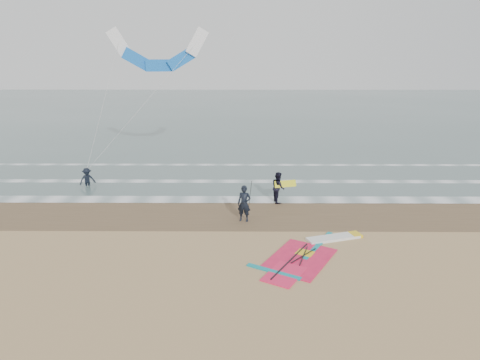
{
  "coord_description": "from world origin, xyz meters",
  "views": [
    {
      "loc": [
        -1.33,
        -15.9,
        8.42
      ],
      "look_at": [
        -1.46,
        5.0,
        2.2
      ],
      "focal_mm": 32.0,
      "sensor_mm": 36.0,
      "label": 1
    }
  ],
  "objects_px": {
    "person_standing": "(244,204)",
    "person_walking": "(278,187)",
    "surf_kite": "(158,54)",
    "windsurf_rig": "(310,253)",
    "person_wading": "(87,175)"
  },
  "relations": [
    {
      "from": "person_standing",
      "to": "person_walking",
      "type": "height_order",
      "value": "person_standing"
    },
    {
      "from": "person_standing",
      "to": "surf_kite",
      "type": "height_order",
      "value": "surf_kite"
    },
    {
      "from": "person_standing",
      "to": "surf_kite",
      "type": "xyz_separation_m",
      "value": [
        -5.95,
        10.02,
        7.4
      ]
    },
    {
      "from": "person_wading",
      "to": "surf_kite",
      "type": "height_order",
      "value": "surf_kite"
    },
    {
      "from": "person_wading",
      "to": "person_walking",
      "type": "bearing_deg",
      "value": -46.7
    },
    {
      "from": "windsurf_rig",
      "to": "person_wading",
      "type": "height_order",
      "value": "person_wading"
    },
    {
      "from": "person_walking",
      "to": "person_standing",
      "type": "bearing_deg",
      "value": 134.79
    },
    {
      "from": "windsurf_rig",
      "to": "surf_kite",
      "type": "distance_m",
      "value": 18.39
    },
    {
      "from": "windsurf_rig",
      "to": "person_wading",
      "type": "distance_m",
      "value": 16.44
    },
    {
      "from": "windsurf_rig",
      "to": "person_walking",
      "type": "height_order",
      "value": "person_walking"
    },
    {
      "from": "windsurf_rig",
      "to": "person_walking",
      "type": "bearing_deg",
      "value": 97.53
    },
    {
      "from": "person_wading",
      "to": "windsurf_rig",
      "type": "bearing_deg",
      "value": -69.42
    },
    {
      "from": "person_standing",
      "to": "person_walking",
      "type": "bearing_deg",
      "value": 70.58
    },
    {
      "from": "person_walking",
      "to": "windsurf_rig",
      "type": "bearing_deg",
      "value": 176.27
    },
    {
      "from": "person_standing",
      "to": "windsurf_rig",
      "type": "bearing_deg",
      "value": -38.2
    }
  ]
}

